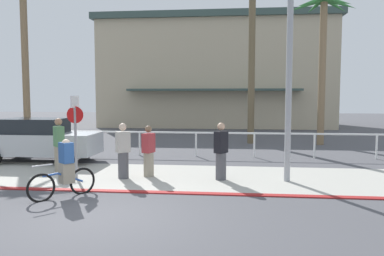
# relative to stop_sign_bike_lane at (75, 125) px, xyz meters

# --- Properties ---
(ground_plane) EXTENTS (80.00, 80.00, 0.00)m
(ground_plane) POSITION_rel_stop_sign_bike_lane_xyz_m (2.03, 6.34, -1.68)
(ground_plane) COLOR #4C4C51
(sidewalk_strip) EXTENTS (44.00, 4.00, 0.02)m
(sidewalk_strip) POSITION_rel_stop_sign_bike_lane_xyz_m (2.03, 0.54, -1.67)
(sidewalk_strip) COLOR #ADAAA0
(sidewalk_strip) RESTS_ON ground
(curb_paint) EXTENTS (44.00, 0.24, 0.03)m
(curb_paint) POSITION_rel_stop_sign_bike_lane_xyz_m (2.03, -1.46, -1.66)
(curb_paint) COLOR maroon
(curb_paint) RESTS_ON ground
(building_backdrop) EXTENTS (19.28, 9.95, 9.00)m
(building_backdrop) POSITION_rel_stop_sign_bike_lane_xyz_m (3.29, 22.61, 2.84)
(building_backdrop) COLOR #BCAD8E
(building_backdrop) RESTS_ON ground
(rail_fence) EXTENTS (22.08, 0.08, 1.04)m
(rail_fence) POSITION_rel_stop_sign_bike_lane_xyz_m (2.03, 4.84, -0.83)
(rail_fence) COLOR white
(rail_fence) RESTS_ON ground
(stop_sign_bike_lane) EXTENTS (0.52, 0.56, 2.56)m
(stop_sign_bike_lane) POSITION_rel_stop_sign_bike_lane_xyz_m (0.00, 0.00, 0.00)
(stop_sign_bike_lane) COLOR gray
(stop_sign_bike_lane) RESTS_ON ground
(streetlight_curb) EXTENTS (0.24, 2.54, 7.50)m
(streetlight_curb) POSITION_rel_stop_sign_bike_lane_xyz_m (6.43, 0.04, 2.60)
(streetlight_curb) COLOR #9EA0A5
(streetlight_curb) RESTS_ON ground
(palm_tree_2) EXTENTS (3.44, 3.11, 8.78)m
(palm_tree_2) POSITION_rel_stop_sign_bike_lane_xyz_m (-6.21, 8.44, 5.00)
(palm_tree_2) COLOR #846B4C
(palm_tree_2) RESTS_ON ground
(palm_tree_3) EXTENTS (3.28, 3.76, 9.54)m
(palm_tree_3) POSITION_rel_stop_sign_bike_lane_xyz_m (5.73, 9.60, 5.58)
(palm_tree_3) COLOR brown
(palm_tree_3) RESTS_ON ground
(palm_tree_4) EXTENTS (3.41, 3.07, 7.65)m
(palm_tree_4) POSITION_rel_stop_sign_bike_lane_xyz_m (9.35, 9.37, 4.20)
(palm_tree_4) COLOR #846B4C
(palm_tree_4) RESTS_ON ground
(car_silver_1) EXTENTS (4.40, 2.02, 1.69)m
(car_silver_1) POSITION_rel_stop_sign_bike_lane_xyz_m (-2.64, 2.75, -0.81)
(car_silver_1) COLOR #B2B7BC
(car_silver_1) RESTS_ON ground
(cyclist_blue_0) EXTENTS (1.21, 1.44, 1.50)m
(cyclist_blue_0) POSITION_rel_stop_sign_bike_lane_xyz_m (0.59, -2.11, -0.98)
(cyclist_blue_0) COLOR black
(cyclist_blue_0) RESTS_ON ground
(pedestrian_0) EXTENTS (0.46, 0.47, 1.82)m
(pedestrian_0) POSITION_rel_stop_sign_bike_lane_xyz_m (-0.96, 0.90, -0.83)
(pedestrian_0) COLOR gray
(pedestrian_0) RESTS_ON ground
(pedestrian_1) EXTENTS (0.41, 0.47, 1.63)m
(pedestrian_1) POSITION_rel_stop_sign_bike_lane_xyz_m (2.17, 0.49, -0.93)
(pedestrian_1) COLOR gray
(pedestrian_1) RESTS_ON ground
(pedestrian_2) EXTENTS (0.48, 0.45, 1.73)m
(pedestrian_2) POSITION_rel_stop_sign_bike_lane_xyz_m (1.46, 0.12, -0.88)
(pedestrian_2) COLOR #4C4C51
(pedestrian_2) RESTS_ON ground
(pedestrian_3) EXTENTS (0.44, 0.48, 1.76)m
(pedestrian_3) POSITION_rel_stop_sign_bike_lane_xyz_m (4.46, 0.25, -0.86)
(pedestrian_3) COLOR #4C4C51
(pedestrian_3) RESTS_ON ground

